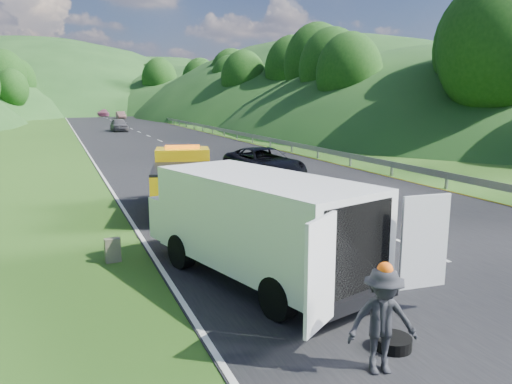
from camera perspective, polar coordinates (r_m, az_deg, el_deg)
name	(u,v)px	position (r m, az deg, el deg)	size (l,w,h in m)	color
ground	(290,243)	(14.48, 3.93, -5.82)	(320.00, 320.00, 0.00)	#38661E
road_surface	(148,136)	(53.40, -12.19, 6.28)	(14.00, 200.00, 0.02)	black
guardrail	(187,127)	(67.12, -7.87, 7.33)	(0.06, 140.00, 1.52)	gray
tree_line_right	(255,123)	(78.18, -0.11, 7.94)	(14.00, 140.00, 14.00)	#234F17
hills_backdrop	(101,110)	(147.75, -17.31, 8.90)	(201.00, 288.60, 44.00)	#2D5B23
tow_truck	(183,181)	(18.24, -8.33, 1.28)	(3.22, 5.74, 2.33)	black
white_van	(257,221)	(11.29, 0.07, -3.39)	(4.71, 7.39, 2.44)	black
woman	(197,256)	(13.37, -6.81, -7.31)	(0.56, 0.41, 1.53)	white
child	(238,245)	(14.28, -2.04, -6.04)	(0.45, 0.35, 0.93)	tan
worker	(380,373)	(8.35, 13.96, -19.42)	(1.08, 0.62, 1.67)	black
suitcase	(113,250)	(13.28, -16.06, -6.41)	(0.39, 0.21, 0.62)	#69644E
spare_tire	(392,349)	(9.06, 15.31, -16.93)	(0.63, 0.63, 0.20)	black
passing_suv	(264,178)	(25.60, 0.92, 1.60)	(2.53, 5.49, 1.53)	black
dist_car_a	(119,131)	(61.43, -15.35, 6.71)	(1.78, 4.41, 1.50)	#535156
dist_car_b	(121,119)	(93.15, -15.17, 8.06)	(1.40, 4.02, 1.32)	brown
dist_car_c	(103,117)	(104.87, -17.13, 8.24)	(2.22, 5.46, 1.59)	#954A69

